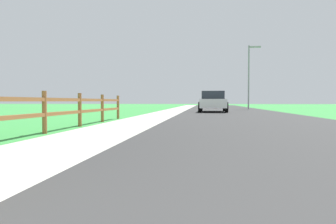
% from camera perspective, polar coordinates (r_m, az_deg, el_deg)
% --- Properties ---
extents(ground_plane, '(120.00, 120.00, 0.00)m').
position_cam_1_polar(ground_plane, '(26.07, 3.18, 0.25)').
color(ground_plane, '#358B3D').
extents(road_asphalt, '(7.00, 66.00, 0.01)m').
position_cam_1_polar(road_asphalt, '(28.09, 10.58, 0.35)').
color(road_asphalt, '#2D2D2D').
rests_on(road_asphalt, ground).
extents(curb_concrete, '(6.00, 66.00, 0.01)m').
position_cam_1_polar(curb_concrete, '(28.40, -2.63, 0.40)').
color(curb_concrete, '#AFB1A0').
rests_on(curb_concrete, ground).
extents(grass_verge, '(5.00, 66.00, 0.00)m').
position_cam_1_polar(grass_verge, '(28.68, -5.59, 0.41)').
color(grass_verge, '#358B3D').
rests_on(grass_verge, ground).
extents(rail_fence, '(0.11, 12.92, 1.03)m').
position_cam_1_polar(rail_fence, '(8.05, -21.37, 0.51)').
color(rail_fence, brown).
rests_on(rail_fence, ground).
extents(parked_suv_white, '(2.09, 4.92, 1.50)m').
position_cam_1_polar(parked_suv_white, '(23.35, 8.09, 1.88)').
color(parked_suv_white, white).
rests_on(parked_suv_white, ground).
extents(street_lamp, '(1.17, 0.20, 6.07)m').
position_cam_1_polar(street_lamp, '(31.30, 14.54, 7.13)').
color(street_lamp, gray).
rests_on(street_lamp, ground).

